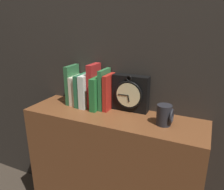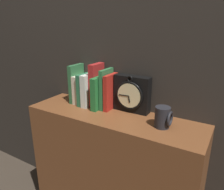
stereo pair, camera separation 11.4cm
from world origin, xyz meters
name	(u,v)px [view 1 (the left image)]	position (x,y,z in m)	size (l,w,h in m)	color
wall_back	(126,12)	(0.00, 0.17, 1.30)	(6.00, 0.05, 2.60)	#2D2823
bookshelf	(112,174)	(0.00, 0.00, 0.39)	(0.99, 0.29, 0.77)	brown
clock	(130,93)	(0.06, 0.10, 0.87)	(0.20, 0.07, 0.21)	black
book_slot0_green	(72,84)	(-0.30, 0.07, 0.89)	(0.03, 0.12, 0.23)	#2E673C
book_slot1_cream	(77,90)	(-0.27, 0.07, 0.86)	(0.04, 0.13, 0.17)	beige
book_slot2_green	(82,90)	(-0.23, 0.07, 0.87)	(0.03, 0.14, 0.19)	#296A44
book_slot3_white	(87,90)	(-0.19, 0.06, 0.87)	(0.04, 0.14, 0.19)	silver
book_slot4_red	(94,86)	(-0.15, 0.08, 0.90)	(0.04, 0.11, 0.25)	#B02322
book_slot5_green	(98,93)	(-0.11, 0.06, 0.86)	(0.03, 0.15, 0.19)	#257234
book_slot6_green	(104,89)	(-0.08, 0.07, 0.89)	(0.02, 0.12, 0.23)	#2F703F
book_slot7_red	(109,92)	(-0.05, 0.07, 0.87)	(0.02, 0.12, 0.20)	red
mug	(165,115)	(0.28, 0.00, 0.82)	(0.08, 0.07, 0.10)	#232328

